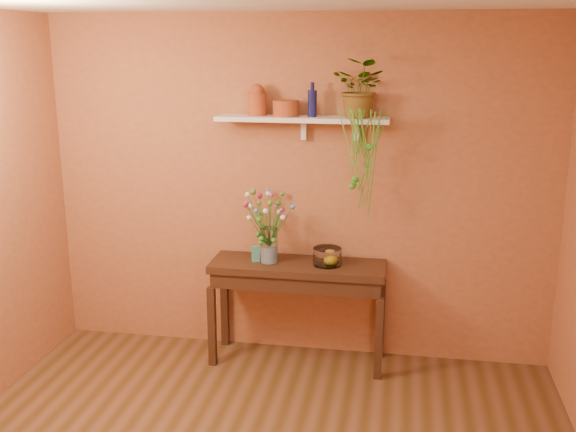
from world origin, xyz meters
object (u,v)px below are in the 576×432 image
Objects in this scene: glass_vase at (269,248)px; bouquet at (267,213)px; spider_plant at (361,88)px; glass_bowl at (327,257)px; sideboard at (298,278)px; terracotta_jug at (257,100)px; blue_bottle at (312,103)px.

glass_vase is 0.28m from bouquet.
spider_plant is 1.29m from glass_bowl.
glass_vase reaches higher than glass_bowl.
glass_vase is at bearing -175.37° from sideboard.
bouquet is 2.06× the size of glass_bowl.
terracotta_jug is 0.42m from blue_bottle.
glass_bowl is at bearing 0.45° from sideboard.
blue_bottle is 1.15× the size of glass_bowl.
sideboard is 0.29m from glass_bowl.
glass_bowl is at bearing 2.52° from glass_vase.
sideboard is 6.15× the size of glass_bowl.
blue_bottle is 0.38m from spider_plant.
spider_plant is 0.95× the size of bouquet.
glass_vase is (-0.22, -0.02, 0.24)m from sideboard.
bouquet reaches higher than sideboard.
blue_bottle is 0.56× the size of bouquet.
glass_bowl is (-0.22, -0.12, -1.27)m from spider_plant.
blue_bottle is at bearing 23.58° from glass_vase.
bouquet reaches higher than glass_bowl.
glass_vase is 0.61× the size of bouquet.
spider_plant is 1.39m from glass_vase.
blue_bottle is (0.42, -0.01, -0.01)m from terracotta_jug.
glass_vase is (-0.67, -0.14, -1.21)m from spider_plant.
spider_plant is (0.78, 0.00, 0.10)m from terracotta_jug.
sideboard is at bearing 6.80° from bouquet.
glass_vase is at bearing -177.48° from glass_bowl.
glass_bowl is at bearing 3.70° from bouquet.
sideboard is 2.99× the size of bouquet.
terracotta_jug is at bearing 178.82° from blue_bottle.
bouquet is at bearing -167.30° from spider_plant.
blue_bottle is at bearing 24.13° from bouquet.
glass_vase reaches higher than sideboard.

